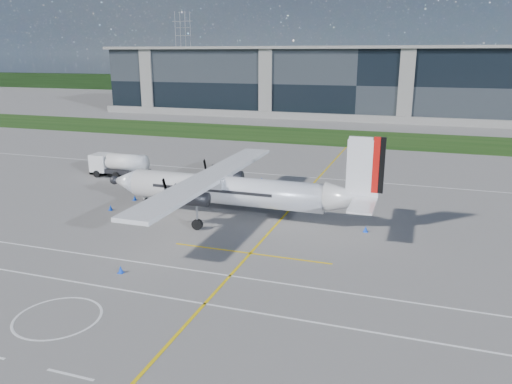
% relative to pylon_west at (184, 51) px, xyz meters
% --- Properties ---
extents(ground, '(400.00, 400.00, 0.00)m').
position_rel_pylon_west_xyz_m(ground, '(80.00, -110.00, -15.00)').
color(ground, slate).
rests_on(ground, ground).
extents(grass_strip, '(400.00, 18.00, 0.04)m').
position_rel_pylon_west_xyz_m(grass_strip, '(80.00, -102.00, -14.98)').
color(grass_strip, '#14350E').
rests_on(grass_strip, ground).
extents(terminal_building, '(120.00, 20.00, 15.00)m').
position_rel_pylon_west_xyz_m(terminal_building, '(80.00, -70.00, -7.50)').
color(terminal_building, black).
rests_on(terminal_building, ground).
extents(tree_line, '(400.00, 6.00, 6.00)m').
position_rel_pylon_west_xyz_m(tree_line, '(80.00, -10.00, -12.00)').
color(tree_line, black).
rests_on(tree_line, ground).
extents(pylon_west, '(9.00, 4.60, 30.00)m').
position_rel_pylon_west_xyz_m(pylon_west, '(0.00, 0.00, 0.00)').
color(pylon_west, gray).
rests_on(pylon_west, ground).
extents(yellow_taxiway_centerline, '(0.20, 70.00, 0.01)m').
position_rel_pylon_west_xyz_m(yellow_taxiway_centerline, '(83.00, -140.00, -14.99)').
color(yellow_taxiway_centerline, yellow).
rests_on(yellow_taxiway_centerline, ground).
extents(white_lane_line, '(90.00, 0.15, 0.01)m').
position_rel_pylon_west_xyz_m(white_lane_line, '(80.00, -164.00, -14.99)').
color(white_lane_line, white).
rests_on(white_lane_line, ground).
extents(turboprop_aircraft, '(25.03, 25.95, 7.79)m').
position_rel_pylon_west_xyz_m(turboprop_aircraft, '(79.03, -148.60, -11.11)').
color(turboprop_aircraft, white).
rests_on(turboprop_aircraft, ground).
extents(fuel_tanker_truck, '(7.41, 2.41, 2.78)m').
position_rel_pylon_west_xyz_m(fuel_tanker_truck, '(60.29, -138.89, -13.61)').
color(fuel_tanker_truck, silver).
rests_on(fuel_tanker_truck, ground).
extents(baggage_tug, '(2.90, 1.74, 1.74)m').
position_rel_pylon_west_xyz_m(baggage_tug, '(70.31, -146.58, -14.13)').
color(baggage_tug, white).
rests_on(baggage_tug, ground).
extents(ground_crew_person, '(0.56, 0.78, 1.91)m').
position_rel_pylon_west_xyz_m(ground_crew_person, '(73.03, -142.76, -14.05)').
color(ground_crew_person, '#F25907').
rests_on(ground_crew_person, ground).
extents(safety_cone_portwing, '(0.36, 0.36, 0.50)m').
position_rel_pylon_west_xyz_m(safety_cone_portwing, '(75.99, -161.89, -14.75)').
color(safety_cone_portwing, blue).
rests_on(safety_cone_portwing, ground).
extents(safety_cone_tail, '(0.36, 0.36, 0.50)m').
position_rel_pylon_west_xyz_m(safety_cone_tail, '(90.38, -148.73, -14.75)').
color(safety_cone_tail, blue).
rests_on(safety_cone_tail, ground).
extents(safety_cone_nose_stbd, '(0.36, 0.36, 0.50)m').
position_rel_pylon_west_xyz_m(safety_cone_nose_stbd, '(67.67, -146.81, -14.75)').
color(safety_cone_nose_stbd, blue).
rests_on(safety_cone_nose_stbd, ground).
extents(safety_cone_stbdwing, '(0.36, 0.36, 0.50)m').
position_rel_pylon_west_xyz_m(safety_cone_stbdwing, '(77.30, -135.78, -14.75)').
color(safety_cone_stbdwing, blue).
rests_on(safety_cone_stbdwing, ground).
extents(safety_cone_nose_port, '(0.36, 0.36, 0.50)m').
position_rel_pylon_west_xyz_m(safety_cone_nose_port, '(67.33, -150.37, -14.75)').
color(safety_cone_nose_port, blue).
rests_on(safety_cone_nose_port, ground).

